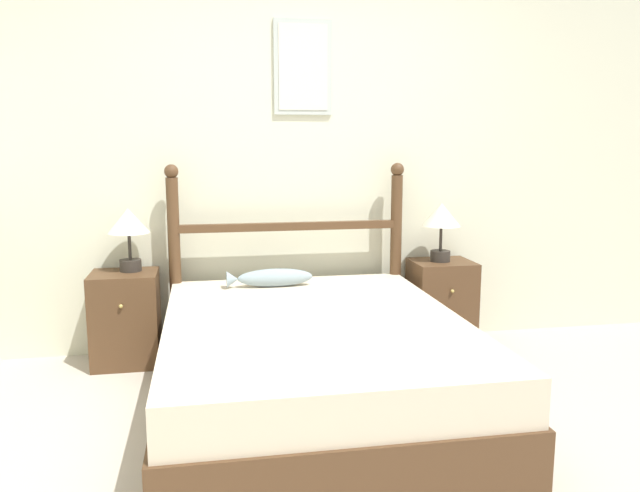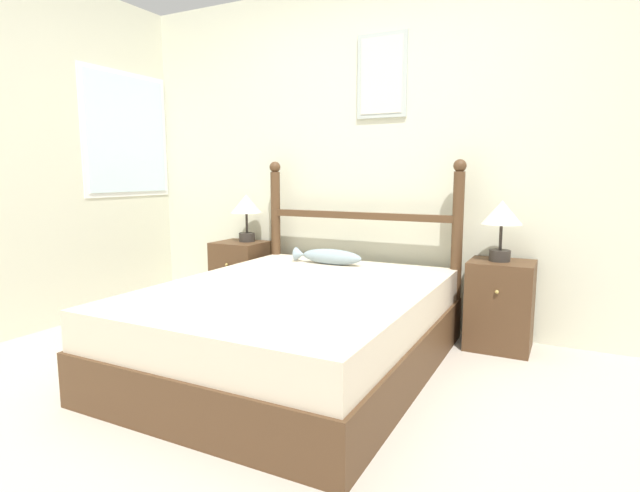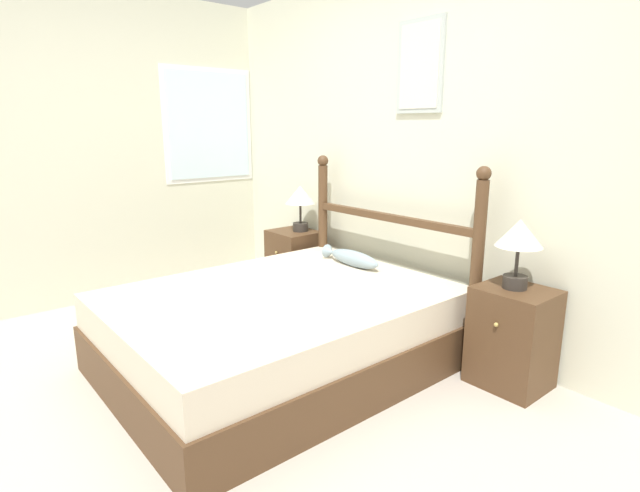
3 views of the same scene
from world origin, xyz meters
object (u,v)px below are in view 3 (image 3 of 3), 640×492
object	(u,v)px
nightstand_right	(512,337)
table_lamp_left	(300,199)
bed	(281,329)
table_lamp_right	(519,239)
fish_pillow	(351,258)
nightstand_left	(294,263)

from	to	relation	value
nightstand_right	table_lamp_left	bearing A→B (deg)	178.72
bed	table_lamp_right	xyz separation A→B (m)	(1.02, 0.89, 0.62)
bed	fish_pillow	xyz separation A→B (m)	(-0.14, 0.73, 0.30)
table_lamp_right	fish_pillow	bearing A→B (deg)	-172.42
nightstand_left	table_lamp_right	bearing A→B (deg)	0.03
table_lamp_right	fish_pillow	size ratio (longest dim) A/B	0.74
bed	nightstand_right	xyz separation A→B (m)	(1.03, 0.88, 0.05)
table_lamp_left	table_lamp_right	distance (m)	2.01
table_lamp_right	bed	bearing A→B (deg)	-138.98
bed	nightstand_right	distance (m)	1.36
nightstand_right	table_lamp_right	distance (m)	0.57
nightstand_right	fish_pillow	world-z (taller)	fish_pillow
bed	nightstand_right	world-z (taller)	nightstand_right
table_lamp_left	table_lamp_right	world-z (taller)	same
bed	table_lamp_right	world-z (taller)	table_lamp_right
nightstand_left	table_lamp_right	world-z (taller)	table_lamp_right
nightstand_left	table_lamp_left	bearing A→B (deg)	49.02
nightstand_left	nightstand_right	world-z (taller)	same
bed	fish_pillow	size ratio (longest dim) A/B	3.75
table_lamp_left	table_lamp_right	size ratio (longest dim) A/B	1.00
bed	nightstand_right	size ratio (longest dim) A/B	3.42
nightstand_left	fish_pillow	bearing A→B (deg)	-9.80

